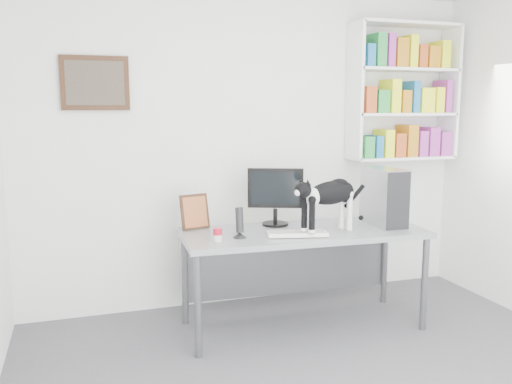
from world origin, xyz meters
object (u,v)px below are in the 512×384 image
soup_can (218,235)px  pc_tower (384,196)px  leaning_print (195,211)px  keyboard (297,233)px  monitor (275,196)px  speaker (240,222)px  cat (329,206)px  desk (303,279)px  bookshelf (404,92)px

soup_can → pc_tower: bearing=5.2°
leaning_print → keyboard: bearing=-47.4°
monitor → leaning_print: monitor is taller
keyboard → leaning_print: size_ratio=1.57×
speaker → cat: (0.68, -0.07, 0.09)m
speaker → leaning_print: (-0.25, 0.38, 0.02)m
pc_tower → desk: bearing=-176.6°
speaker → cat: bearing=-5.0°
keyboard → monitor: bearing=107.7°
pc_tower → leaning_print: (-1.48, 0.31, -0.09)m
speaker → pc_tower: bearing=4.3°
pc_tower → speaker: (-1.23, -0.07, -0.11)m
speaker → cat: cat is taller
pc_tower → soup_can: pc_tower is taller
monitor → speaker: size_ratio=2.02×
monitor → leaning_print: (-0.64, 0.07, -0.09)m
bookshelf → cat: bearing=-145.8°
monitor → soup_can: bearing=-124.7°
monitor → soup_can: size_ratio=4.98×
monitor → speaker: monitor is taller
bookshelf → cat: (-1.09, -0.74, -0.87)m
speaker → monitor: bearing=39.8°
keyboard → leaning_print: (-0.67, 0.46, 0.12)m
pc_tower → monitor: bearing=167.2°
monitor → leaning_print: 0.65m
keyboard → pc_tower: bearing=23.7°
bookshelf → desk: bookshelf is taller
desk → soup_can: soup_can is taller
speaker → cat: 0.69m
pc_tower → soup_can: bearing=-171.3°
keyboard → soup_can: 0.60m
monitor → soup_can: monitor is taller
pc_tower → speaker: pc_tower is taller
desk → bookshelf: bearing=28.5°
bookshelf → monitor: bookshelf is taller
bookshelf → keyboard: 1.86m
bookshelf → keyboard: size_ratio=2.80×
pc_tower → leaning_print: size_ratio=1.62×
desk → leaning_print: size_ratio=6.61×
keyboard → speaker: bearing=-176.8°
desk → keyboard: keyboard is taller
leaning_print → speaker: bearing=-69.9°
pc_tower → speaker: size_ratio=1.96×
keyboard → cat: 0.32m
cat → soup_can: bearing=157.3°
leaning_print → bookshelf: bearing=-5.0°
bookshelf → pc_tower: size_ratio=2.71×
keyboard → soup_can: soup_can is taller
desk → cat: 0.63m
desk → keyboard: 0.45m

